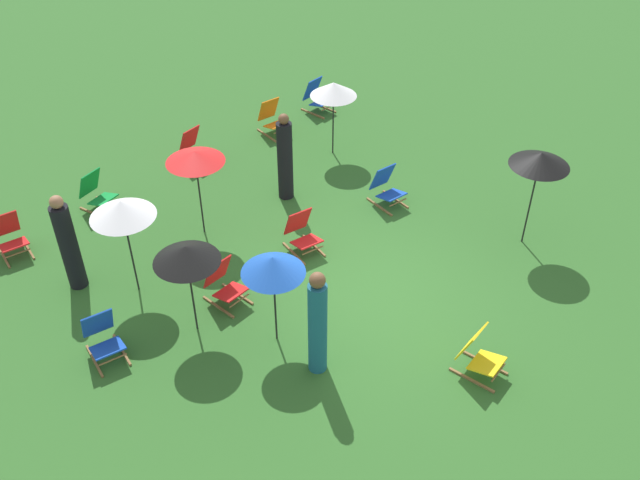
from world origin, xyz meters
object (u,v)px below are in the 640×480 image
deckchair_3 (272,118)px  umbrella_5 (195,157)px  umbrella_3 (122,209)px  umbrella_4 (186,254)px  deckchair_7 (10,236)px  umbrella_2 (540,159)px  person_1 (285,159)px  umbrella_1 (334,89)px  deckchair_10 (224,284)px  person_2 (318,324)px  deckchair_1 (195,148)px  deckchair_5 (317,97)px  deckchair_0 (387,187)px  deckchair_4 (478,354)px  person_0 (68,245)px  deckchair_9 (103,337)px  deckchair_8 (97,193)px  deckchair_6 (302,233)px

deckchair_3 → umbrella_5: bearing=-144.7°
umbrella_3 → umbrella_4: size_ratio=1.09×
deckchair_7 → umbrella_4: bearing=-63.6°
umbrella_2 → person_1: umbrella_2 is taller
umbrella_2 → umbrella_1: bearing=94.6°
deckchair_10 → person_2: person_2 is taller
deckchair_10 → person_2: 2.25m
person_1 → deckchair_3: bearing=75.0°
umbrella_1 → umbrella_5: 3.88m
deckchair_3 → umbrella_2: umbrella_2 is taller
deckchair_1 → deckchair_5: same height
deckchair_0 → deckchair_4: 4.60m
deckchair_1 → umbrella_2: umbrella_2 is taller
deckchair_1 → deckchair_7: (-4.28, -0.32, 0.00)m
umbrella_5 → deckchair_10: bearing=-114.9°
umbrella_1 → person_0: 6.39m
deckchair_5 → umbrella_3: (-6.76, -2.80, 1.34)m
umbrella_3 → person_1: bearing=6.7°
deckchair_10 → umbrella_4: umbrella_4 is taller
umbrella_4 → deckchair_5: bearing=33.1°
deckchair_9 → deckchair_8: bearing=72.8°
deckchair_4 → umbrella_1: 6.89m
deckchair_8 → umbrella_1: bearing=-34.1°
deckchair_5 → umbrella_4: bearing=-153.2°
umbrella_2 → deckchair_10: bearing=153.9°
deckchair_7 → deckchair_8: (1.85, 0.20, 0.00)m
person_1 → person_2: size_ratio=0.99×
deckchair_10 → person_1: person_1 is taller
umbrella_3 → person_1: person_1 is taller
deckchair_7 → umbrella_1: 7.04m
deckchair_9 → umbrella_1: umbrella_1 is taller
deckchair_5 → deckchair_7: same height
deckchair_9 → umbrella_3: size_ratio=0.45×
deckchair_4 → umbrella_4: umbrella_4 is taller
deckchair_1 → deckchair_9: bearing=-149.4°
person_1 → person_2: person_2 is taller
deckchair_1 → person_0: (-3.84, -1.96, 0.52)m
deckchair_5 → umbrella_2: bearing=-102.6°
deckchair_6 → person_1: size_ratio=0.44×
deckchair_5 → person_0: size_ratio=0.45×
deckchair_3 → deckchair_6: same height
deckchair_5 → deckchair_10: size_ratio=1.00×
umbrella_2 → person_1: bearing=118.7°
deckchair_3 → person_2: (-4.18, -6.11, 0.55)m
deckchair_6 → deckchair_7: (-3.97, 3.55, 0.00)m
deckchair_3 → umbrella_5: 4.25m
deckchair_7 → deckchair_9: bearing=-82.8°
deckchair_9 → person_2: (2.24, -2.43, 0.55)m
deckchair_9 → deckchair_0: bearing=8.9°
deckchair_7 → person_0: (0.44, -1.64, 0.52)m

